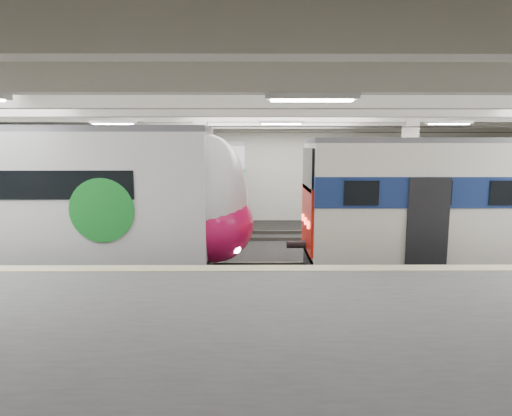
{
  "coord_description": "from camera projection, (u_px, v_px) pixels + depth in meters",
  "views": [
    {
      "loc": [
        -1.0,
        -13.51,
        4.12
      ],
      "look_at": [
        -0.91,
        1.0,
        2.0
      ],
      "focal_mm": 30.0,
      "sensor_mm": 36.0,
      "label": 1
    }
  ],
  "objects": [
    {
      "name": "far_train",
      "position": [
        97.0,
        189.0,
        19.05
      ],
      "size": [
        13.3,
        2.83,
        4.27
      ],
      "rotation": [
        0.0,
        0.0,
        0.01
      ],
      "color": "silver",
      "rests_on": "ground"
    },
    {
      "name": "station_hall",
      "position": [
        290.0,
        178.0,
        11.78
      ],
      "size": [
        36.0,
        24.0,
        5.75
      ],
      "color": "black",
      "rests_on": "ground"
    },
    {
      "name": "older_rer",
      "position": [
        510.0,
        204.0,
        13.69
      ],
      "size": [
        13.16,
        2.91,
        4.35
      ],
      "color": "silver",
      "rests_on": "ground"
    },
    {
      "name": "modern_emu",
      "position": [
        42.0,
        203.0,
        13.59
      ],
      "size": [
        14.72,
        3.04,
        4.7
      ],
      "color": "silver",
      "rests_on": "ground"
    }
  ]
}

